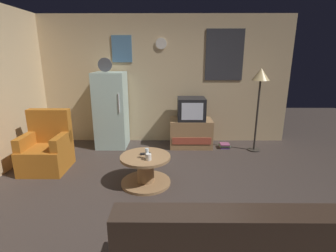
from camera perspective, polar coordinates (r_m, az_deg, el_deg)
The scene contains 12 objects.
ground_plane at distance 3.44m, azimuth -1.91°, elevation -16.27°, with size 12.00×12.00×0.00m, color #3D332D.
wall_with_art at distance 5.40m, azimuth -0.88°, elevation 10.18°, with size 5.20×0.12×2.60m.
fridge at distance 5.24m, azimuth -12.59°, elevation 3.53°, with size 0.60×0.62×1.77m.
tv_stand at distance 5.21m, azimuth 5.13°, elevation -1.56°, with size 0.84×0.53×0.57m.
crt_tv at distance 5.09m, azimuth 5.24°, elevation 3.85°, with size 0.54×0.51×0.44m.
standing_lamp at distance 5.04m, azimuth 20.00°, elevation 9.47°, with size 0.32×0.32×1.59m.
coffee_table at distance 3.75m, azimuth -5.03°, elevation -9.76°, with size 0.72×0.72×0.43m.
wine_glass at distance 3.53m, azimuth -4.74°, elevation -6.20°, with size 0.05×0.05×0.15m, color silver.
mug_ceramic_white at distance 3.50m, azimuth -4.37°, elevation -6.93°, with size 0.08×0.08×0.09m, color silver.
remote_control at distance 3.70m, azimuth -5.08°, elevation -6.21°, with size 0.15×0.04×0.02m, color black.
armchair at distance 4.61m, azimuth -25.51°, elevation -4.68°, with size 0.68×0.68×0.96m.
book_stack at distance 5.28m, azimuth 12.58°, elevation -4.32°, with size 0.21×0.18×0.10m.
Camera 1 is at (0.13, -2.92, 1.82)m, focal length 27.19 mm.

